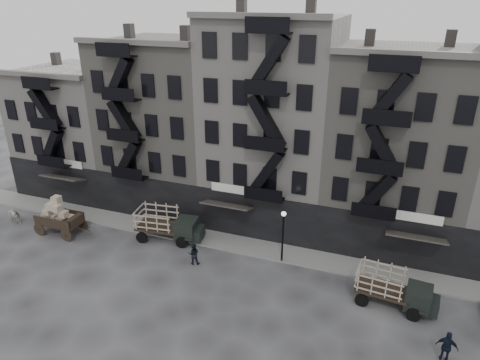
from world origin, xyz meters
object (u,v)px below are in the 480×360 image
(policeman, at_px, (447,347))
(stake_truck_east, at_px, (394,287))
(pedestrian_west, at_px, (70,218))
(pedestrian_mid, at_px, (194,254))
(horse, at_px, (13,216))
(stake_truck_west, at_px, (168,222))
(wagon, at_px, (57,213))

(policeman, bearing_deg, stake_truck_east, -45.03)
(stake_truck_east, distance_m, policeman, 4.82)
(pedestrian_west, distance_m, pedestrian_mid, 12.55)
(stake_truck_east, relative_size, pedestrian_mid, 3.00)
(stake_truck_east, bearing_deg, policeman, -47.18)
(horse, xyz_separation_m, pedestrian_mid, (17.56, -0.11, 0.11))
(stake_truck_west, distance_m, pedestrian_west, 9.05)
(pedestrian_west, distance_m, policeman, 29.82)
(stake_truck_east, bearing_deg, wagon, -174.27)
(horse, relative_size, policeman, 0.92)
(stake_truck_east, bearing_deg, pedestrian_west, -176.68)
(horse, xyz_separation_m, policeman, (34.49, -3.71, 0.22))
(stake_truck_east, distance_m, pedestrian_west, 26.55)
(wagon, bearing_deg, pedestrian_west, 82.96)
(stake_truck_west, relative_size, policeman, 2.88)
(stake_truck_east, height_order, pedestrian_mid, stake_truck_east)
(pedestrian_mid, bearing_deg, stake_truck_west, -54.09)
(pedestrian_west, height_order, pedestrian_mid, pedestrian_mid)
(wagon, relative_size, pedestrian_mid, 2.23)
(stake_truck_west, xyz_separation_m, policeman, (20.45, -6.08, -0.58))
(stake_truck_west, bearing_deg, wagon, -173.95)
(policeman, bearing_deg, pedestrian_west, -1.66)
(horse, xyz_separation_m, wagon, (4.95, 0.17, 1.11))
(pedestrian_mid, distance_m, policeman, 17.31)
(horse, relative_size, stake_truck_west, 0.32)
(pedestrian_west, relative_size, pedestrian_mid, 0.94)
(policeman, bearing_deg, pedestrian_mid, -4.02)
(stake_truck_west, relative_size, pedestrian_mid, 3.26)
(stake_truck_west, height_order, policeman, stake_truck_west)
(stake_truck_west, bearing_deg, pedestrian_west, 179.36)
(horse, distance_m, pedestrian_west, 5.25)
(horse, distance_m, policeman, 34.69)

